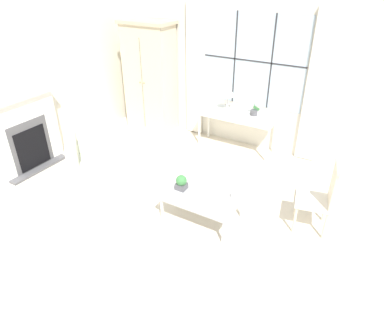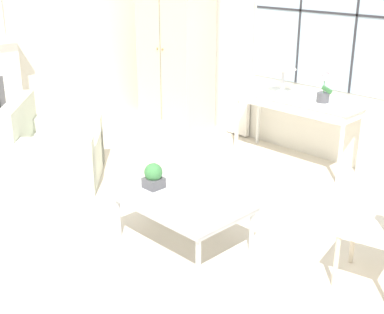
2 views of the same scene
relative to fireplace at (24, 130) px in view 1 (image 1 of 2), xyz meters
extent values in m
plane|color=beige|center=(2.91, -0.21, -0.73)|extent=(14.00, 14.00, 0.00)
cube|color=silver|center=(2.91, 2.82, 0.67)|extent=(7.20, 0.06, 2.80)
cube|color=silver|center=(2.91, 2.78, 0.92)|extent=(1.93, 0.01, 1.63)
cube|color=#2D2D33|center=(2.56, 2.78, 0.92)|extent=(0.02, 0.02, 1.63)
cube|color=#2D2D33|center=(3.26, 2.78, 0.92)|extent=(0.02, 0.02, 1.63)
cube|color=#2D2D33|center=(2.91, 2.78, 0.92)|extent=(1.93, 0.02, 0.02)
cube|color=white|center=(1.73, 2.74, 0.60)|extent=(0.34, 0.06, 2.62)
cube|color=white|center=(4.08, 2.74, 0.60)|extent=(0.34, 0.06, 2.62)
cube|color=silver|center=(-0.12, 0.39, 0.67)|extent=(0.06, 7.20, 2.80)
cube|color=#515156|center=(0.08, 0.00, -0.71)|extent=(0.34, 1.09, 0.04)
cube|color=white|center=(0.00, 0.00, -0.09)|extent=(0.18, 1.21, 1.27)
cube|color=white|center=(0.03, 0.00, 0.56)|extent=(0.24, 1.29, 0.04)
cube|color=black|center=(0.10, 0.00, -0.32)|extent=(0.02, 0.58, 0.70)
cube|color=#515156|center=(0.09, 0.00, -0.26)|extent=(0.01, 0.74, 0.86)
cube|color=white|center=(-0.07, 0.00, 0.96)|extent=(0.04, 1.08, 0.80)
cube|color=silver|center=(-0.05, 0.00, 0.96)|extent=(0.01, 1.00, 0.72)
cube|color=beige|center=(0.82, 2.47, 0.35)|extent=(1.00, 0.53, 2.17)
cube|color=#BCAE92|center=(0.82, 2.47, 1.47)|extent=(1.08, 0.59, 0.06)
cube|color=gray|center=(0.82, 2.21, 0.31)|extent=(0.01, 0.01, 1.82)
sphere|color=#997F4C|center=(0.77, 2.20, 0.35)|extent=(0.03, 0.03, 0.03)
sphere|color=#997F4C|center=(0.87, 2.20, 0.35)|extent=(0.03, 0.03, 0.03)
cube|color=white|center=(2.80, 2.48, 0.02)|extent=(1.48, 0.49, 0.03)
cube|color=white|center=(2.80, 2.48, -0.05)|extent=(1.42, 0.47, 0.10)
cylinder|color=white|center=(2.10, 2.28, -0.36)|extent=(0.04, 0.04, 0.73)
cylinder|color=white|center=(3.50, 2.28, -0.36)|extent=(0.04, 0.04, 0.73)
cylinder|color=white|center=(2.10, 2.69, -0.36)|extent=(0.04, 0.04, 0.73)
cylinder|color=white|center=(3.50, 2.69, -0.36)|extent=(0.04, 0.04, 0.73)
cylinder|color=silver|center=(2.58, 2.49, 0.04)|extent=(0.12, 0.12, 0.02)
cylinder|color=silver|center=(2.58, 2.49, 0.18)|extent=(0.04, 0.04, 0.25)
cone|color=beige|center=(2.58, 2.49, 0.38)|extent=(0.29, 0.29, 0.15)
cylinder|color=#4C4C51|center=(3.13, 2.47, 0.08)|extent=(0.13, 0.13, 0.10)
cylinder|color=#38753D|center=(3.13, 2.47, 0.27)|extent=(0.01, 0.01, 0.27)
cube|color=#38753D|center=(3.16, 2.47, 0.18)|extent=(0.13, 0.02, 0.08)
sphere|color=silver|center=(3.10, 2.48, 0.28)|extent=(0.07, 0.07, 0.07)
sphere|color=silver|center=(3.13, 2.48, 0.33)|extent=(0.07, 0.07, 0.07)
sphere|color=silver|center=(3.15, 2.48, 0.38)|extent=(0.07, 0.07, 0.07)
cube|color=beige|center=(1.36, 0.26, -0.51)|extent=(1.31, 1.30, 0.43)
cube|color=beige|center=(1.12, 0.00, -0.09)|extent=(0.83, 0.76, 0.42)
cube|color=beige|center=(1.07, 0.52, -0.44)|extent=(0.73, 0.79, 0.57)
cube|color=beige|center=(1.64, 0.01, -0.44)|extent=(0.73, 0.79, 0.57)
cube|color=white|center=(4.61, 0.86, -0.30)|extent=(0.52, 0.52, 0.03)
cube|color=beige|center=(4.81, 0.90, -0.02)|extent=(0.12, 0.40, 0.54)
cube|color=beige|center=(4.81, 0.90, 0.27)|extent=(0.13, 0.43, 0.05)
cylinder|color=beige|center=(4.47, 0.63, -0.53)|extent=(0.04, 0.04, 0.41)
cylinder|color=beige|center=(4.39, 1.00, -0.53)|extent=(0.04, 0.04, 0.41)
cylinder|color=beige|center=(4.84, 0.71, -0.53)|extent=(0.04, 0.04, 0.41)
cylinder|color=beige|center=(4.76, 1.08, -0.53)|extent=(0.04, 0.04, 0.41)
cube|color=silver|center=(3.27, 0.27, -0.32)|extent=(1.04, 0.70, 0.03)
cube|color=#B1B3B8|center=(3.27, 0.27, -0.36)|extent=(1.02, 0.69, 0.04)
cylinder|color=silver|center=(2.80, -0.03, -0.53)|extent=(0.04, 0.04, 0.40)
cylinder|color=silver|center=(3.74, -0.03, -0.53)|extent=(0.04, 0.04, 0.40)
cylinder|color=silver|center=(2.80, 0.57, -0.53)|extent=(0.04, 0.04, 0.40)
cylinder|color=silver|center=(3.74, 0.57, -0.53)|extent=(0.04, 0.04, 0.40)
cube|color=#4C4C51|center=(2.96, 0.23, -0.27)|extent=(0.15, 0.15, 0.09)
sphere|color=#38753D|center=(2.96, 0.23, -0.17)|extent=(0.15, 0.15, 0.15)
cylinder|color=silver|center=(3.69, 0.38, -0.30)|extent=(0.12, 0.12, 0.01)
cylinder|color=white|center=(3.69, 0.38, -0.24)|extent=(0.09, 0.09, 0.11)
cylinder|color=black|center=(3.69, 0.38, -0.18)|extent=(0.00, 0.00, 0.01)
camera|label=1|loc=(5.07, -3.10, 2.40)|focal=32.00mm
camera|label=2|loc=(6.08, -2.40, 1.52)|focal=50.00mm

